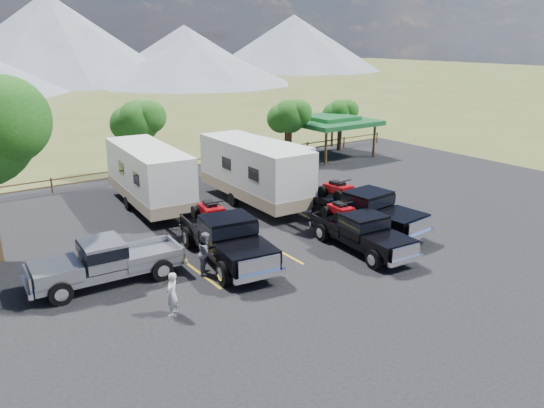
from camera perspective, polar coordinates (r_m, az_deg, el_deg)
ground at (r=22.88m, az=9.35°, el=-6.38°), size 320.00×320.00×0.00m
asphalt_lot at (r=24.91m, az=4.55°, el=-4.10°), size 44.00×34.00×0.04m
stall_lines at (r=25.63m, az=3.13°, el=-3.37°), size 12.12×5.50×0.01m
tree_ne_a at (r=40.13m, az=1.86°, el=9.39°), size 3.11×2.92×4.76m
tree_ne_b at (r=44.74m, az=7.33°, el=9.66°), size 2.77×2.59×4.27m
tree_north at (r=36.53m, az=-14.22°, el=8.62°), size 3.46×3.24×5.25m
rail_fence at (r=38.27m, az=-7.95°, el=4.45°), size 36.12×0.12×1.00m
pavilion at (r=42.73m, az=6.24°, el=8.86°), size 6.20×6.20×3.22m
rig_left at (r=22.64m, az=-5.01°, el=-3.42°), size 3.06×6.89×2.22m
rig_center at (r=23.98m, az=9.49°, el=-2.79°), size 2.34×5.79×1.89m
rig_right at (r=26.54m, az=9.80°, el=-0.45°), size 2.81×6.78×2.21m
trailer_left at (r=29.94m, az=-13.08°, el=2.89°), size 3.19×9.92×3.43m
trailer_center at (r=29.88m, az=-1.91°, el=3.45°), size 2.89×10.26×3.57m
trailer_right at (r=33.09m, az=-0.89°, el=4.32°), size 2.83×8.64×2.99m
pickup_silver at (r=21.47m, az=-17.33°, el=-5.83°), size 6.00×2.34×1.77m
person_a at (r=18.60m, az=-10.70°, el=-9.51°), size 0.69×0.64×1.58m
person_b at (r=21.46m, az=-7.05°, el=-5.26°), size 1.06×1.08×1.76m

